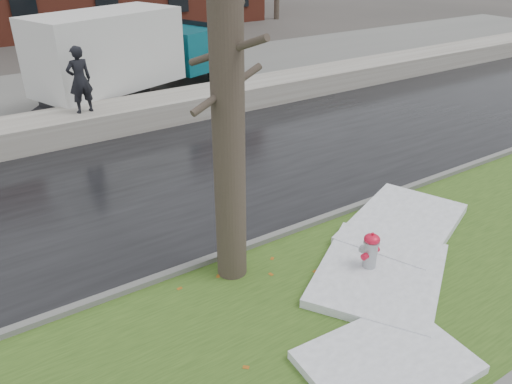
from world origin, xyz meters
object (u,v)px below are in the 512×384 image
fire_hydrant (370,252)px  tree (227,94)px  box_truck (131,53)px  worker (80,80)px

fire_hydrant → tree: size_ratio=0.13×
box_truck → tree: bearing=-121.7°
tree → box_truck: size_ratio=0.68×
fire_hydrant → worker: bearing=94.5°
box_truck → worker: box_truck is taller
box_truck → worker: size_ratio=4.96×
tree → box_truck: bearing=77.6°
box_truck → worker: (-2.52, -2.74, 0.04)m
worker → box_truck: bearing=-137.9°
box_truck → worker: bearing=-152.0°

